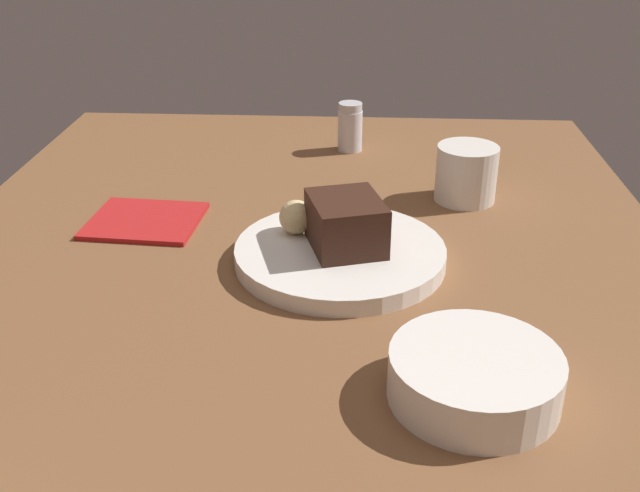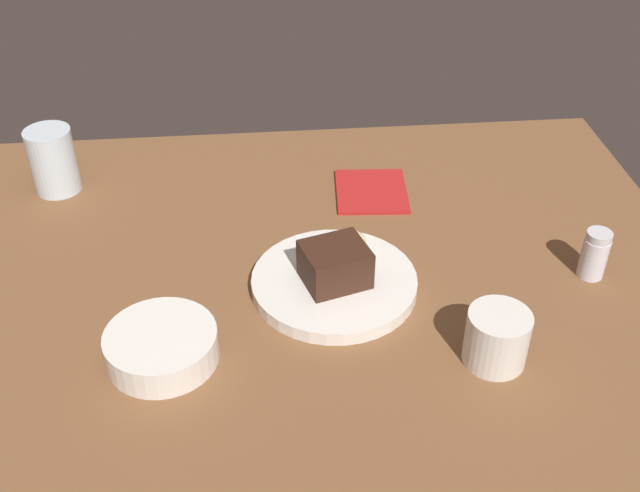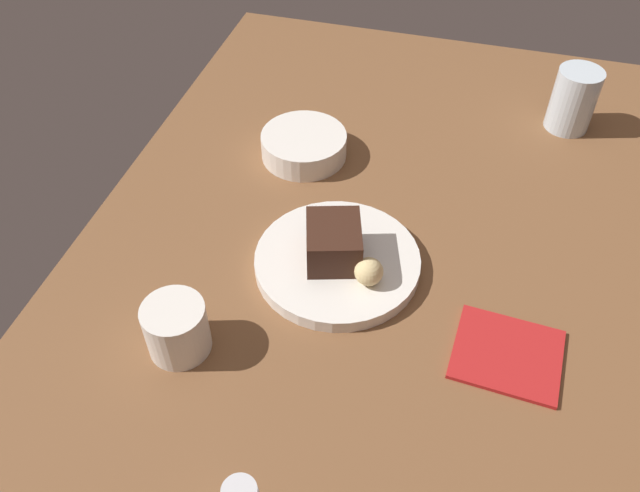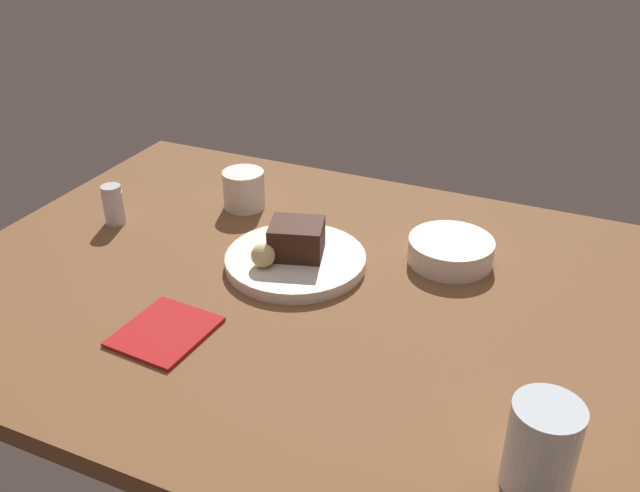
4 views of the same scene
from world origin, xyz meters
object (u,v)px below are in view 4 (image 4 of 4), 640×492
at_px(bread_roll, 263,255).
at_px(coffee_cup, 244,190).
at_px(side_bowl, 451,251).
at_px(folded_napkin, 165,332).
at_px(dessert_plate, 295,260).
at_px(salt_shaker, 113,205).
at_px(water_glass, 541,447).
at_px(chocolate_cake_slice, 297,239).

xyz_separation_m(bread_roll, coffee_cup, (-0.15, 0.20, -0.00)).
bearing_deg(side_bowl, folded_napkin, -131.58).
bearing_deg(bread_roll, folded_napkin, -106.54).
xyz_separation_m(dessert_plate, salt_shaker, (-0.36, 0.00, 0.03)).
distance_m(dessert_plate, side_bowl, 0.25).
bearing_deg(side_bowl, water_glass, -64.29).
bearing_deg(side_bowl, dessert_plate, -153.09).
xyz_separation_m(coffee_cup, folded_napkin, (0.09, -0.39, -0.03)).
bearing_deg(water_glass, side_bowl, 115.71).
distance_m(salt_shaker, coffee_cup, 0.24).
distance_m(bread_roll, salt_shaker, 0.34).
height_order(water_glass, coffee_cup, water_glass).
distance_m(chocolate_cake_slice, folded_napkin, 0.26).
xyz_separation_m(chocolate_cake_slice, salt_shaker, (-0.36, -0.00, -0.01)).
height_order(salt_shaker, water_glass, water_glass).
bearing_deg(folded_napkin, bread_roll, 73.46).
xyz_separation_m(water_glass, coffee_cup, (-0.60, 0.45, -0.02)).
distance_m(salt_shaker, water_glass, 0.84).
height_order(bread_roll, water_glass, water_glass).
height_order(water_glass, side_bowl, water_glass).
height_order(salt_shaker, folded_napkin, salt_shaker).
xyz_separation_m(chocolate_cake_slice, coffee_cup, (-0.18, 0.15, -0.01)).
distance_m(bread_roll, folded_napkin, 0.20).
relative_size(coffee_cup, folded_napkin, 0.60).
bearing_deg(coffee_cup, dessert_plate, -40.46).
relative_size(chocolate_cake_slice, bread_roll, 2.21).
distance_m(chocolate_cake_slice, salt_shaker, 0.36).
distance_m(water_glass, side_bowl, 0.46).
bearing_deg(chocolate_cake_slice, water_glass, -35.69).
bearing_deg(chocolate_cake_slice, dessert_plate, -90.48).
relative_size(water_glass, side_bowl, 0.77).
relative_size(bread_roll, coffee_cup, 0.49).
relative_size(dessert_plate, side_bowl, 1.64).
bearing_deg(coffee_cup, bread_roll, -53.76).
distance_m(side_bowl, folded_napkin, 0.47).
bearing_deg(folded_napkin, coffee_cup, 103.43).
height_order(chocolate_cake_slice, salt_shaker, chocolate_cake_slice).
bearing_deg(folded_napkin, water_glass, -6.80).
bearing_deg(side_bowl, coffee_cup, 174.38).
distance_m(dessert_plate, bread_roll, 0.07).
bearing_deg(salt_shaker, coffee_cup, 39.76).
relative_size(dessert_plate, folded_napkin, 1.76).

